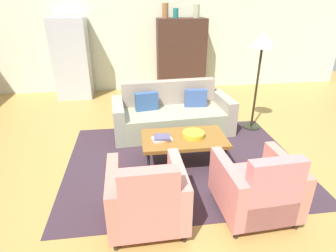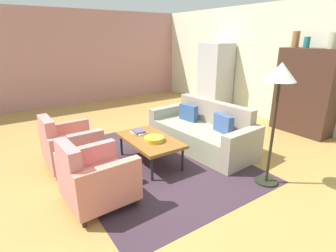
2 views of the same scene
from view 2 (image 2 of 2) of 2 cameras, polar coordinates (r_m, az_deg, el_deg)
ground_plane at (r=4.45m, az=-2.61°, el=-8.11°), size 11.99×11.99×0.00m
wall_back at (r=6.81m, az=26.33°, el=11.79°), size 9.99×0.12×2.80m
wall_left at (r=8.66m, az=-20.93°, el=13.63°), size 0.12×7.64×2.80m
area_rug at (r=4.52m, az=-3.32°, el=-7.68°), size 3.40×2.60×0.01m
couch at (r=5.03m, az=7.74°, el=-1.42°), size 2.16×1.05×0.86m
coffee_table at (r=4.33m, az=-3.98°, el=-3.18°), size 1.20×0.70×0.43m
armchair_left at (r=4.49m, az=-20.97°, el=-4.38°), size 0.82×0.82×0.88m
armchair_right at (r=3.43m, az=-15.96°, el=-11.19°), size 0.84×0.84×0.88m
fruit_bowl at (r=4.19m, az=-3.06°, el=-2.86°), size 0.32×0.32×0.07m
book_stack at (r=4.55m, az=-6.42°, el=-1.27°), size 0.30×0.23×0.06m
cabinet at (r=6.35m, az=27.82°, el=6.57°), size 1.20×0.51×1.80m
vase_tall at (r=6.44m, az=26.10°, el=16.61°), size 0.15×0.15×0.33m
vase_round at (r=6.32m, az=28.02°, el=15.81°), size 0.13×0.13×0.22m
vase_small at (r=6.09m, az=32.30°, el=15.47°), size 0.15×0.15×0.30m
refrigerator at (r=7.84m, az=10.25°, el=10.61°), size 0.80×0.73×1.85m
floor_lamp at (r=3.70m, az=23.15°, el=8.40°), size 0.40×0.40×1.72m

